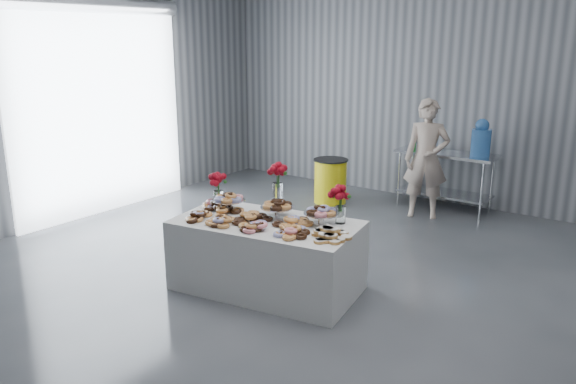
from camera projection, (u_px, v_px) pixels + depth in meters
name	position (u px, v px, depth m)	size (l,w,h in m)	color
ground	(270.00, 298.00, 5.77)	(9.00, 9.00, 0.00)	#393C41
room_walls	(249.00, 32.00, 5.28)	(8.04, 9.04, 4.02)	gray
display_table	(267.00, 255.00, 5.91)	(1.90, 1.00, 0.75)	silver
prep_table	(445.00, 170.00, 8.66)	(1.50, 0.60, 0.90)	silver
donut_mounds	(263.00, 219.00, 5.76)	(1.80, 0.80, 0.09)	#E99555
cake_stand_left	(229.00, 199.00, 6.14)	(0.36, 0.36, 0.17)	silver
cake_stand_mid	(277.00, 206.00, 5.88)	(0.36, 0.36, 0.17)	silver
cake_stand_right	(321.00, 212.00, 5.66)	(0.36, 0.36, 0.17)	silver
danish_pile	(328.00, 232.00, 5.34)	(0.48, 0.48, 0.11)	white
bouquet_left	(218.00, 181.00, 6.27)	(0.26, 0.26, 0.42)	white
bouquet_right	(341.00, 195.00, 5.69)	(0.26, 0.26, 0.42)	white
bouquet_center	(278.00, 178.00, 6.03)	(0.26, 0.26, 0.57)	silver
water_jug	(481.00, 139.00, 8.24)	(0.28, 0.28, 0.55)	#3E80D4
drink_bottles	(425.00, 142.00, 8.65)	(0.54, 0.08, 0.27)	#268C33
person	(426.00, 159.00, 8.21)	(0.64, 0.42, 1.76)	#CC8C93
trash_barrel	(330.00, 181.00, 9.06)	(0.56, 0.56, 0.72)	yellow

